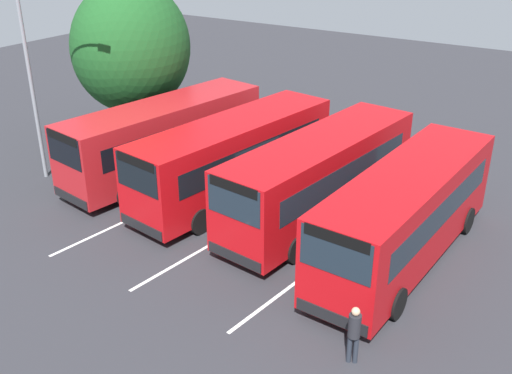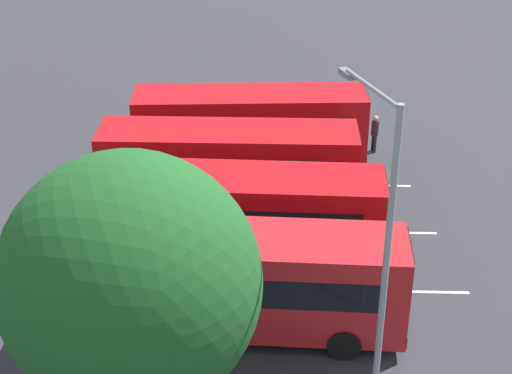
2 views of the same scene
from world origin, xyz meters
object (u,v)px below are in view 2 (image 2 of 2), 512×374
object	(u,v)px
bus_center_right	(229,165)
depot_tree	(131,285)
bus_center_left	(240,214)
pedestrian	(375,131)
bus_far_left	(241,279)
bus_far_right	(251,125)
street_lamp	(381,254)

from	to	relation	value
bus_center_right	depot_tree	size ratio (longest dim) A/B	1.26
bus_center_left	bus_center_right	distance (m)	3.70
bus_center_left	pedestrian	size ratio (longest dim) A/B	5.80
bus_far_left	bus_far_right	world-z (taller)	same
bus_far_right	bus_far_left	bearing A→B (deg)	-92.72
bus_far_left	pedestrian	xyz separation A→B (m)	(6.53, 11.79, -0.75)
pedestrian	depot_tree	xyz separation A→B (m)	(-9.21, -15.89, 3.58)
bus_far_left	depot_tree	size ratio (longest dim) A/B	1.27
street_lamp	depot_tree	world-z (taller)	street_lamp
street_lamp	bus_center_right	bearing A→B (deg)	-1.10
bus_center_left	bus_far_right	distance (m)	7.39
pedestrian	bus_center_left	bearing A→B (deg)	29.08
bus_far_right	street_lamp	distance (m)	15.52
bus_center_left	depot_tree	world-z (taller)	depot_tree
bus_center_right	bus_far_right	bearing A→B (deg)	80.26
bus_far_left	depot_tree	xyz separation A→B (m)	(-2.68, -4.09, 2.83)
street_lamp	depot_tree	distance (m)	5.65
bus_center_left	bus_center_right	world-z (taller)	same
bus_center_left	bus_far_right	world-z (taller)	same
bus_far_right	depot_tree	distance (m)	15.90
bus_center_left	bus_far_right	bearing A→B (deg)	91.05
bus_center_left	bus_center_right	xyz separation A→B (m)	(-0.15, 3.69, 0.00)
bus_center_right	street_lamp	world-z (taller)	street_lamp
pedestrian	depot_tree	bearing A→B (deg)	37.14
bus_center_right	street_lamp	distance (m)	12.23
bus_far_left	street_lamp	xyz separation A→B (m)	(2.95, -3.98, 3.27)
bus_center_left	pedestrian	bearing A→B (deg)	59.96
bus_far_left	pedestrian	bearing A→B (deg)	69.76
bus_center_right	bus_far_left	bearing A→B (deg)	-83.90
depot_tree	bus_far_left	bearing A→B (deg)	56.80
bus_center_left	depot_tree	xyz separation A→B (m)	(-2.89, -7.84, 2.83)
bus_center_right	pedestrian	xyz separation A→B (m)	(6.47, 4.35, -0.75)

